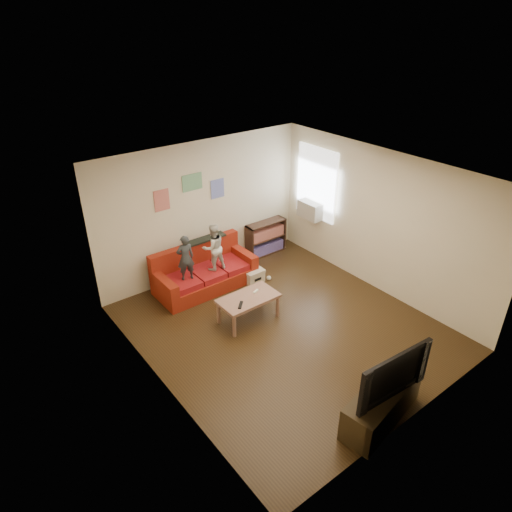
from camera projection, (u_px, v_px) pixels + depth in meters
room_shell at (287, 259)px, 7.14m from camera, size 4.52×5.02×2.72m
sofa at (204, 273)px, 8.83m from camera, size 1.93×0.89×0.85m
child_a at (185, 258)px, 8.20m from camera, size 0.36×0.28×0.88m
child_b at (213, 247)px, 8.52m from camera, size 0.48×0.39×0.92m
coffee_table at (248, 300)px, 7.81m from camera, size 1.03×0.57×0.46m
remote at (241, 305)px, 7.55m from camera, size 0.19×0.18×0.02m
game_controller at (256, 291)px, 7.91m from camera, size 0.13×0.08×0.03m
bookshelf at (266, 239)px, 9.99m from camera, size 0.94×0.28×0.75m
window at (316, 183)px, 9.33m from camera, size 0.04×1.08×1.48m
ac_unit at (311, 210)px, 9.54m from camera, size 0.28×0.55×0.35m
artwork_left at (162, 200)px, 8.22m from camera, size 0.30×0.01×0.40m
artwork_center at (192, 182)px, 8.47m from camera, size 0.42×0.01×0.32m
artwork_right at (217, 189)px, 8.88m from camera, size 0.30×0.01×0.38m
file_box at (254, 276)px, 9.03m from camera, size 0.39×0.30×0.27m
tv_stand at (381, 405)px, 5.96m from camera, size 1.39×0.66×0.50m
television at (388, 371)px, 5.68m from camera, size 1.18×0.24×0.67m
tissue at (269, 278)px, 9.13m from camera, size 0.10×0.10×0.09m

